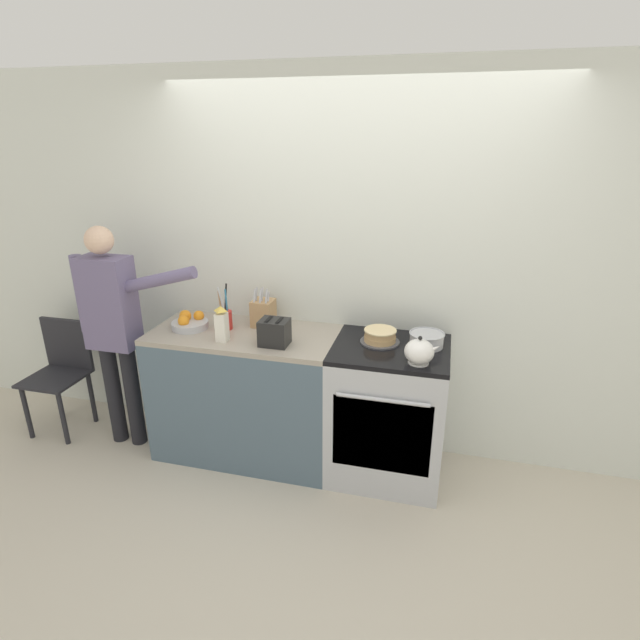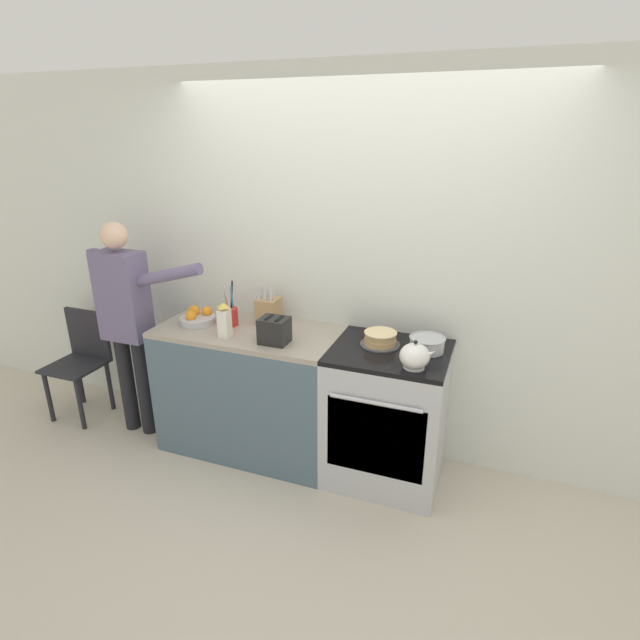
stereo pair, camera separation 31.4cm
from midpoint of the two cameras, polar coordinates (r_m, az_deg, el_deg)
The scene contains 14 objects.
ground_plane at distance 3.42m, azimuth 3.34°, elevation -19.06°, with size 16.00×16.00×0.00m, color beige.
wall_back at distance 3.37m, azimuth 7.07°, elevation 5.29°, with size 8.00×0.04×2.60m.
counter_cabinet at distance 3.61m, azimuth -5.42°, elevation -7.94°, with size 1.25×0.62×0.92m.
stove_range at distance 3.34m, azimuth 10.34°, elevation -10.72°, with size 0.73×0.65×0.92m.
layer_cake at distance 3.18m, azimuth 9.73°, elevation -2.21°, with size 0.25×0.25×0.09m.
tea_kettle at distance 2.91m, azimuth 13.88°, elevation -4.10°, with size 0.21×0.17×0.17m.
mixing_bowl at distance 3.15m, azimuth 14.96°, elevation -2.72°, with size 0.22×0.22×0.09m.
knife_block at distance 3.47m, azimuth -3.33°, elevation 1.04°, with size 0.14×0.15×0.28m.
utensil_crock at distance 3.48m, azimuth -7.68°, elevation 0.50°, with size 0.10×0.10×0.32m.
fruit_bowl at distance 3.57m, azimuth -11.42°, elevation 0.22°, with size 0.25×0.25×0.11m.
toaster at distance 3.16m, azimuth -2.41°, elevation -1.26°, with size 0.20×0.15×0.17m.
milk_carton at distance 3.26m, azimuth -8.19°, elevation -0.15°, with size 0.07×0.07×0.24m.
person_baker at distance 3.78m, azimuth -19.09°, elevation 0.69°, with size 0.92×0.20×1.62m.
dining_chair at distance 4.39m, azimuth -23.71°, elevation -3.84°, with size 0.40×0.40×0.86m.
Camera 2 is at (0.89, -2.48, 2.19)m, focal length 28.00 mm.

